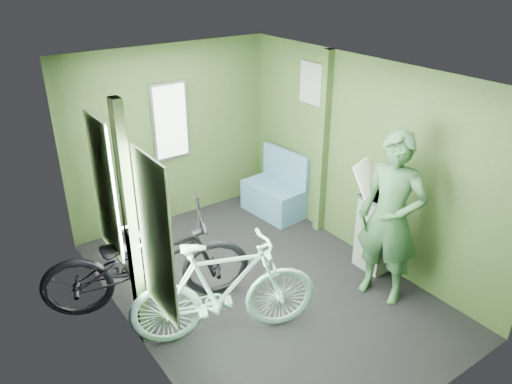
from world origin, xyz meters
The scene contains 6 objects.
room centered at (-0.04, 0.04, 1.44)m, with size 4.00×4.02×2.31m.
bicycle_black centered at (-1.11, 0.38, 0.00)m, with size 0.71×2.04×1.07m, color black.
bicycle_mint centered at (-0.71, -0.41, 0.00)m, with size 0.49×1.73×1.04m, color #A1E7D2.
passenger centered at (0.97, -0.83, 0.90)m, with size 0.63×0.80×1.80m.
waste_box centered at (1.26, -0.42, 0.45)m, with size 0.26×0.37×0.89m, color gray.
bench_seat centered at (1.14, 1.28, 0.26)m, with size 0.54×0.88×0.89m.
Camera 1 is at (-2.60, -3.58, 3.27)m, focal length 35.00 mm.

